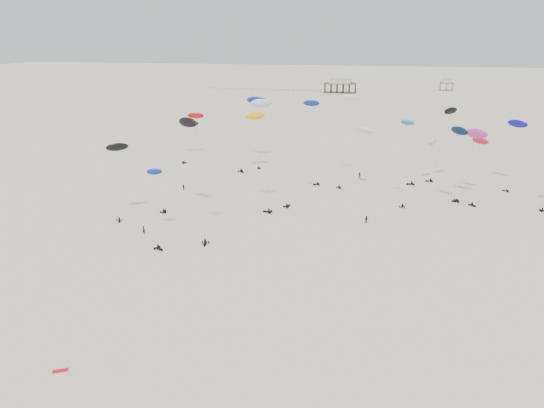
% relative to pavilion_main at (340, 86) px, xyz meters
% --- Properties ---
extents(ground_plane, '(900.00, 900.00, 0.00)m').
position_rel_pavilion_main_xyz_m(ground_plane, '(10.00, -150.00, -4.22)').
color(ground_plane, beige).
extents(pavilion_main, '(21.00, 13.00, 9.80)m').
position_rel_pavilion_main_xyz_m(pavilion_main, '(0.00, 0.00, 0.00)').
color(pavilion_main, brown).
rests_on(pavilion_main, ground).
extents(pavilion_small, '(9.00, 7.00, 8.00)m').
position_rel_pavilion_main_xyz_m(pavilion_small, '(70.00, 30.00, -0.74)').
color(pavilion_small, brown).
rests_on(pavilion_small, ground).
extents(pier_fence, '(80.20, 0.20, 1.50)m').
position_rel_pavilion_main_xyz_m(pier_fence, '(-52.00, -0.00, -3.45)').
color(pier_fence, black).
rests_on(pier_fence, ground).
extents(rig_0, '(5.11, 8.17, 16.25)m').
position_rel_pavilion_main_xyz_m(rig_0, '(-25.01, -255.52, 8.50)').
color(rig_0, black).
rests_on(rig_0, ground).
extents(rig_1, '(3.67, 8.50, 19.41)m').
position_rel_pavilion_main_xyz_m(rig_1, '(35.30, -233.12, 8.04)').
color(rig_1, black).
rests_on(rig_1, ground).
extents(rig_2, '(8.02, 9.75, 12.23)m').
position_rel_pavilion_main_xyz_m(rig_2, '(41.29, -212.96, 2.99)').
color(rig_2, black).
rests_on(rig_2, ground).
extents(rig_3, '(5.47, 7.94, 24.25)m').
position_rel_pavilion_main_xyz_m(rig_3, '(-3.10, -265.16, 7.35)').
color(rig_3, black).
rests_on(rig_3, ground).
extents(rig_4, '(8.93, 5.92, 15.98)m').
position_rel_pavilion_main_xyz_m(rig_4, '(24.51, -222.28, 8.55)').
color(rig_4, black).
rests_on(rig_4, ground).
extents(rig_5, '(6.62, 12.08, 24.09)m').
position_rel_pavilion_main_xyz_m(rig_5, '(11.94, -235.81, 11.23)').
color(rig_5, black).
rests_on(rig_5, ground).
extents(rig_6, '(7.84, 5.17, 18.33)m').
position_rel_pavilion_main_xyz_m(rig_6, '(47.48, -231.55, 10.22)').
color(rig_6, black).
rests_on(rig_6, ground).
extents(rig_8, '(7.10, 17.94, 16.76)m').
position_rel_pavilion_main_xyz_m(rig_8, '(-31.90, -194.45, 4.31)').
color(rig_8, black).
rests_on(rig_8, ground).
extents(rig_9, '(9.68, 15.24, 25.13)m').
position_rel_pavilion_main_xyz_m(rig_9, '(18.80, -212.60, 12.22)').
color(rig_9, black).
rests_on(rig_9, ground).
extents(rig_10, '(8.86, 13.69, 16.63)m').
position_rel_pavilion_main_xyz_m(rig_10, '(52.53, -221.51, 6.68)').
color(rig_10, black).
rests_on(rig_10, ground).
extents(rig_11, '(7.08, 11.74, 15.25)m').
position_rel_pavilion_main_xyz_m(rig_11, '(-11.54, -266.97, 2.52)').
color(rig_11, black).
rests_on(rig_11, ground).
extents(rig_12, '(6.04, 6.71, 24.65)m').
position_rel_pavilion_main_xyz_m(rig_12, '(4.05, -243.83, 13.99)').
color(rig_12, black).
rests_on(rig_12, ground).
extents(rig_13, '(7.17, 5.53, 19.94)m').
position_rel_pavilion_main_xyz_m(rig_13, '(46.03, -211.34, 10.89)').
color(rig_13, black).
rests_on(rig_13, ground).
extents(rig_14, '(7.21, 9.14, 16.98)m').
position_rel_pavilion_main_xyz_m(rig_14, '(-6.68, -209.52, 9.14)').
color(rig_14, black).
rests_on(rig_14, ground).
extents(rig_15, '(8.23, 7.18, 20.85)m').
position_rel_pavilion_main_xyz_m(rig_15, '(-12.61, -248.22, 12.42)').
color(rig_15, black).
rests_on(rig_15, ground).
extents(rig_16, '(7.63, 8.42, 17.00)m').
position_rel_pavilion_main_xyz_m(rig_16, '(51.19, -225.46, 10.01)').
color(rig_16, black).
rests_on(rig_16, ground).
extents(rig_17, '(6.70, 13.77, 18.20)m').
position_rel_pavilion_main_xyz_m(rig_17, '(63.73, -209.56, 10.16)').
color(rig_17, black).
rests_on(rig_17, ground).
extents(rig_18, '(7.90, 15.78, 21.75)m').
position_rel_pavilion_main_xyz_m(rig_18, '(-8.70, -196.72, 13.07)').
color(rig_18, black).
rests_on(rig_18, ground).
extents(spectator_0, '(0.89, 0.80, 2.02)m').
position_rel_pavilion_main_xyz_m(spectator_0, '(-15.53, -264.99, -4.22)').
color(spectator_0, black).
rests_on(spectator_0, ground).
extents(spectator_1, '(1.04, 0.69, 1.99)m').
position_rel_pavilion_main_xyz_m(spectator_1, '(27.70, -249.74, -4.22)').
color(spectator_1, black).
rests_on(spectator_1, ground).
extents(spectator_2, '(1.27, 1.05, 1.89)m').
position_rel_pavilion_main_xyz_m(spectator_2, '(-18.98, -234.39, -4.22)').
color(spectator_2, black).
rests_on(spectator_2, ground).
extents(spectator_3, '(0.73, 0.52, 1.93)m').
position_rel_pavilion_main_xyz_m(spectator_3, '(24.27, -212.93, -4.22)').
color(spectator_3, black).
rests_on(spectator_3, ground).
extents(grounded_kite_b, '(1.91, 1.48, 0.07)m').
position_rel_pavilion_main_xyz_m(grounded_kite_b, '(-5.75, -309.01, -4.22)').
color(grounded_kite_b, '#B40B1B').
rests_on(grounded_kite_b, ground).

